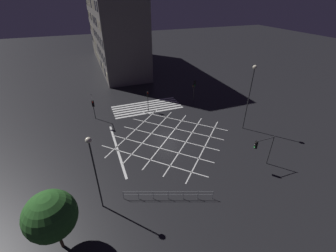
# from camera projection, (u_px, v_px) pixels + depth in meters

# --- Properties ---
(ground_plane) EXTENTS (200.00, 200.00, 0.00)m
(ground_plane) POSITION_uv_depth(u_px,v_px,m) (168.00, 138.00, 32.34)
(ground_plane) COLOR black
(road_markings) EXTENTS (18.42, 22.40, 0.01)m
(road_markings) POSITION_uv_depth(u_px,v_px,m) (152.00, 118.00, 37.33)
(road_markings) COLOR silver
(road_markings) RESTS_ON ground_plane
(office_building) EXTENTS (10.06, 35.53, 26.88)m
(office_building) POSITION_uv_depth(u_px,v_px,m) (112.00, 13.00, 57.74)
(office_building) COLOR slate
(office_building) RESTS_ON ground_plane
(traffic_light_median_south) EXTENTS (0.36, 0.39, 3.64)m
(traffic_light_median_south) POSITION_uv_depth(u_px,v_px,m) (148.00, 97.00, 38.25)
(traffic_light_median_south) COLOR #2D2D30
(traffic_light_median_south) RESTS_ON ground_plane
(traffic_light_nw_main) EXTENTS (2.69, 0.36, 4.01)m
(traffic_light_nw_main) POSITION_uv_depth(u_px,v_px,m) (263.00, 146.00, 25.56)
(traffic_light_nw_main) COLOR #2D2D30
(traffic_light_nw_main) RESTS_ON ground_plane
(traffic_light_sw_cross) EXTENTS (0.36, 0.39, 4.38)m
(traffic_light_sw_cross) POSITION_uv_depth(u_px,v_px,m) (194.00, 87.00, 40.91)
(traffic_light_sw_cross) COLOR #2D2D30
(traffic_light_sw_cross) RESTS_ON ground_plane
(traffic_light_sw_main) EXTENTS (0.39, 0.36, 3.65)m
(traffic_light_sw_main) POSITION_uv_depth(u_px,v_px,m) (194.00, 89.00, 41.63)
(traffic_light_sw_main) COLOR #2D2D30
(traffic_light_sw_main) RESTS_ON ground_plane
(traffic_light_se_cross) EXTENTS (0.36, 2.69, 4.37)m
(traffic_light_se_cross) POSITION_uv_depth(u_px,v_px,m) (93.00, 104.00, 34.49)
(traffic_light_se_cross) COLOR #2D2D30
(traffic_light_se_cross) RESTS_ON ground_plane
(street_lamp_east) EXTENTS (0.52, 0.52, 8.11)m
(street_lamp_east) POSITION_uv_depth(u_px,v_px,m) (93.00, 160.00, 19.06)
(street_lamp_east) COLOR #2D2D30
(street_lamp_east) RESTS_ON ground_plane
(street_lamp_west) EXTENTS (0.57, 0.57, 9.78)m
(street_lamp_west) POSITION_uv_depth(u_px,v_px,m) (251.00, 84.00, 30.94)
(street_lamp_west) COLOR #2D2D30
(street_lamp_west) RESTS_ON ground_plane
(street_tree_near) EXTENTS (3.88, 3.88, 5.79)m
(street_tree_near) POSITION_uv_depth(u_px,v_px,m) (51.00, 216.00, 16.58)
(street_tree_near) COLOR brown
(street_tree_near) RESTS_ON ground_plane
(pedestrian_railing) EXTENTS (8.45, 3.27, 1.05)m
(pedestrian_railing) POSITION_uv_depth(u_px,v_px,m) (168.00, 194.00, 22.46)
(pedestrian_railing) COLOR gray
(pedestrian_railing) RESTS_ON ground_plane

